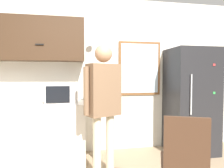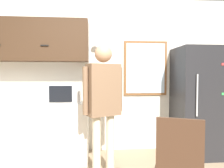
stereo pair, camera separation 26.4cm
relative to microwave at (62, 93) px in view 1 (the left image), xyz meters
The scene contains 8 objects.
back_wall 0.73m from the microwave, 41.93° to the left, with size 6.00×0.06×2.70m.
counter 0.92m from the microwave, behind, with size 2.03×0.65×0.92m.
upper_cabinets 1.10m from the microwave, 160.26° to the left, with size 2.03×0.39×0.67m.
microwave is the anchor object (origin of this frame).
person 0.75m from the microwave, 40.72° to the right, with size 0.53×0.38×1.75m.
refrigerator 2.19m from the microwave, ahead, with size 0.76×0.69×1.81m.
chair 1.90m from the microwave, 46.26° to the right, with size 0.58×0.58×0.97m.
window 1.47m from the microwave, 16.95° to the left, with size 0.77×0.05×0.97m.
Camera 1 is at (-0.30, -1.50, 1.36)m, focal length 32.00 mm.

